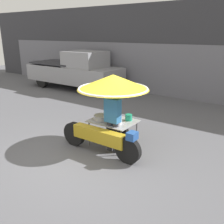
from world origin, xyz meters
TOP-DOWN VIEW (x-y plane):
  - ground_plane at (0.00, 0.00)m, footprint 36.00×36.00m
  - shopfront_building at (0.00, 7.76)m, footprint 28.00×2.06m
  - vendor_motorcycle_cart at (0.09, 0.83)m, footprint 2.32×1.81m
  - vendor_person at (0.29, 0.59)m, footprint 0.38×0.22m
  - pickup_truck at (-5.56, 5.53)m, footprint 5.40×1.89m

SIDE VIEW (x-z plane):
  - ground_plane at x=0.00m, z-range 0.00..0.00m
  - vendor_person at x=0.29m, z-range 0.10..1.70m
  - pickup_truck at x=-5.56m, z-range -0.04..1.96m
  - vendor_motorcycle_cart at x=0.09m, z-range 0.49..2.40m
  - shopfront_building at x=0.00m, z-range -0.01..4.17m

